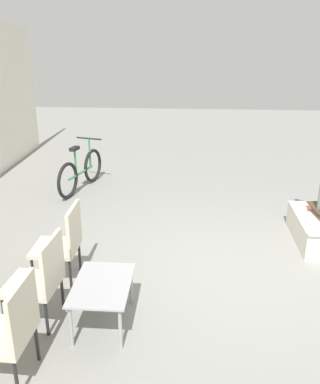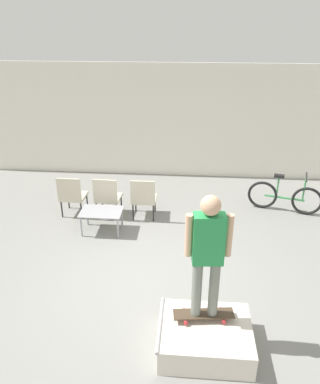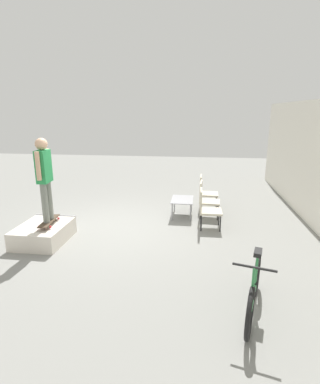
{
  "view_description": "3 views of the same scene",
  "coord_description": "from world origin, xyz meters",
  "px_view_note": "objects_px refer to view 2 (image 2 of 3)",
  "views": [
    {
      "loc": [
        -4.69,
        0.63,
        2.82
      ],
      "look_at": [
        0.15,
        0.98,
        0.99
      ],
      "focal_mm": 40.0,
      "sensor_mm": 36.0,
      "label": 1
    },
    {
      "loc": [
        0.64,
        -5.08,
        4.06
      ],
      "look_at": [
        0.14,
        1.14,
        1.1
      ],
      "focal_mm": 35.0,
      "sensor_mm": 36.0,
      "label": 2
    },
    {
      "loc": [
        6.54,
        1.87,
        2.71
      ],
      "look_at": [
        0.11,
        1.03,
        0.96
      ],
      "focal_mm": 28.0,
      "sensor_mm": 36.0,
      "label": 3
    }
  ],
  "objects_px": {
    "patio_chair_left": "(72,194)",
    "patio_chair_right": "(144,197)",
    "coffee_table": "(101,214)",
    "patio_chair_center": "(107,195)",
    "skate_ramp_box": "(205,337)",
    "person_skater": "(208,249)",
    "skateboard_on_ramp": "(204,314)",
    "bicycle": "(284,197)"
  },
  "relations": [
    {
      "from": "bicycle",
      "to": "patio_chair_center",
      "type": "bearing_deg",
      "value": -156.74
    },
    {
      "from": "patio_chair_center",
      "to": "skateboard_on_ramp",
      "type": "bearing_deg",
      "value": 124.55
    },
    {
      "from": "skateboard_on_ramp",
      "to": "bicycle",
      "type": "height_order",
      "value": "bicycle"
    },
    {
      "from": "bicycle",
      "to": "coffee_table",
      "type": "bearing_deg",
      "value": -148.06
    },
    {
      "from": "skateboard_on_ramp",
      "to": "bicycle",
      "type": "xyz_separation_m",
      "value": [
        1.91,
        3.92,
        -0.11
      ]
    },
    {
      "from": "skateboard_on_ramp",
      "to": "bicycle",
      "type": "distance_m",
      "value": 4.36
    },
    {
      "from": "patio_chair_left",
      "to": "patio_chair_right",
      "type": "bearing_deg",
      "value": -177.98
    },
    {
      "from": "patio_chair_center",
      "to": "patio_chair_right",
      "type": "bearing_deg",
      "value": -176.41
    },
    {
      "from": "patio_chair_right",
      "to": "coffee_table",
      "type": "bearing_deg",
      "value": 37.71
    },
    {
      "from": "person_skater",
      "to": "coffee_table",
      "type": "bearing_deg",
      "value": 121.59
    },
    {
      "from": "patio_chair_left",
      "to": "patio_chair_center",
      "type": "xyz_separation_m",
      "value": [
        0.78,
        0.0,
        0.0
      ]
    },
    {
      "from": "patio_chair_right",
      "to": "patio_chair_left",
      "type": "bearing_deg",
      "value": -0.62
    },
    {
      "from": "skateboard_on_ramp",
      "to": "patio_chair_left",
      "type": "height_order",
      "value": "patio_chair_left"
    },
    {
      "from": "person_skater",
      "to": "patio_chair_right",
      "type": "height_order",
      "value": "person_skater"
    },
    {
      "from": "person_skater",
      "to": "patio_chair_center",
      "type": "relative_size",
      "value": 1.83
    },
    {
      "from": "skate_ramp_box",
      "to": "patio_chair_center",
      "type": "distance_m",
      "value": 4.04
    },
    {
      "from": "skate_ramp_box",
      "to": "skateboard_on_ramp",
      "type": "bearing_deg",
      "value": 102.31
    },
    {
      "from": "skate_ramp_box",
      "to": "coffee_table",
      "type": "xyz_separation_m",
      "value": [
        -2.03,
        2.85,
        0.22
      ]
    },
    {
      "from": "skate_ramp_box",
      "to": "patio_chair_left",
      "type": "xyz_separation_m",
      "value": [
        -2.82,
        3.48,
        0.33
      ]
    },
    {
      "from": "coffee_table",
      "to": "patio_chair_left",
      "type": "relative_size",
      "value": 0.89
    },
    {
      "from": "coffee_table",
      "to": "patio_chair_right",
      "type": "relative_size",
      "value": 0.89
    },
    {
      "from": "person_skater",
      "to": "patio_chair_right",
      "type": "distance_m",
      "value": 3.69
    },
    {
      "from": "patio_chair_left",
      "to": "bicycle",
      "type": "height_order",
      "value": "patio_chair_left"
    },
    {
      "from": "patio_chair_center",
      "to": "skate_ramp_box",
      "type": "bearing_deg",
      "value": 123.92
    },
    {
      "from": "patio_chair_center",
      "to": "person_skater",
      "type": "bearing_deg",
      "value": 124.55
    },
    {
      "from": "patio_chair_left",
      "to": "patio_chair_center",
      "type": "bearing_deg",
      "value": -177.97
    },
    {
      "from": "patio_chair_left",
      "to": "patio_chair_center",
      "type": "distance_m",
      "value": 0.78
    },
    {
      "from": "skateboard_on_ramp",
      "to": "coffee_table",
      "type": "height_order",
      "value": "skateboard_on_ramp"
    },
    {
      "from": "coffee_table",
      "to": "patio_chair_center",
      "type": "distance_m",
      "value": 0.63
    },
    {
      "from": "patio_chair_center",
      "to": "bicycle",
      "type": "bearing_deg",
      "value": -167.97
    },
    {
      "from": "person_skater",
      "to": "patio_chair_left",
      "type": "xyz_separation_m",
      "value": [
        -2.79,
        3.34,
        -0.98
      ]
    },
    {
      "from": "skateboard_on_ramp",
      "to": "patio_chair_center",
      "type": "xyz_separation_m",
      "value": [
        -2.0,
        3.34,
        0.06
      ]
    },
    {
      "from": "coffee_table",
      "to": "skate_ramp_box",
      "type": "bearing_deg",
      "value": -54.62
    },
    {
      "from": "coffee_table",
      "to": "patio_chair_right",
      "type": "bearing_deg",
      "value": 38.33
    },
    {
      "from": "coffee_table",
      "to": "patio_chair_right",
      "type": "distance_m",
      "value": 1.01
    },
    {
      "from": "patio_chair_left",
      "to": "patio_chair_right",
      "type": "xyz_separation_m",
      "value": [
        1.58,
        -0.0,
        0.0
      ]
    },
    {
      "from": "coffee_table",
      "to": "bicycle",
      "type": "xyz_separation_m",
      "value": [
        3.91,
        1.2,
        -0.05
      ]
    },
    {
      "from": "coffee_table",
      "to": "patio_chair_right",
      "type": "xyz_separation_m",
      "value": [
        0.79,
        0.62,
        0.11
      ]
    },
    {
      "from": "skate_ramp_box",
      "to": "patio_chair_right",
      "type": "xyz_separation_m",
      "value": [
        -1.24,
        3.48,
        0.33
      ]
    },
    {
      "from": "skateboard_on_ramp",
      "to": "person_skater",
      "type": "bearing_deg",
      "value": 172.99
    },
    {
      "from": "patio_chair_right",
      "to": "bicycle",
      "type": "height_order",
      "value": "patio_chair_right"
    },
    {
      "from": "person_skater",
      "to": "patio_chair_left",
      "type": "height_order",
      "value": "person_skater"
    }
  ]
}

